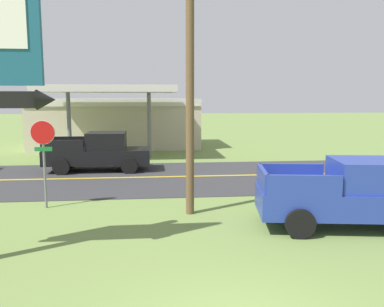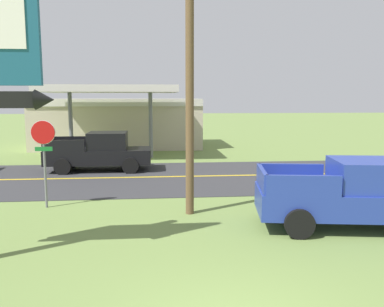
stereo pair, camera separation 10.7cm
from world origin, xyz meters
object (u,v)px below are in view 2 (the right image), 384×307
at_px(pickup_black_on_road, 100,152).
at_px(gas_station, 119,121).
at_px(stop_sign, 44,148).
at_px(utility_pole, 190,57).
at_px(pickup_blue_parked_on_lawn, 353,195).

bearing_deg(pickup_black_on_road, gas_station, 89.32).
height_order(stop_sign, gas_station, gas_station).
relative_size(utility_pole, gas_station, 0.76).
bearing_deg(pickup_blue_parked_on_lawn, stop_sign, 162.01).
distance_m(gas_station, pickup_black_on_road, 10.02).
height_order(gas_station, pickup_blue_parked_on_lawn, gas_station).
bearing_deg(pickup_blue_parked_on_lawn, pickup_black_on_road, 130.11).
xyz_separation_m(stop_sign, pickup_blue_parked_on_lawn, (9.23, -3.00, -1.06)).
height_order(stop_sign, pickup_black_on_road, stop_sign).
bearing_deg(stop_sign, pickup_blue_parked_on_lawn, -17.99).
bearing_deg(pickup_black_on_road, stop_sign, -97.69).
bearing_deg(gas_station, utility_pole, -78.33).
relative_size(stop_sign, utility_pole, 0.32).
relative_size(utility_pole, pickup_black_on_road, 1.76).
xyz_separation_m(pickup_blue_parked_on_lawn, pickup_black_on_road, (-8.31, 9.86, 0.00)).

